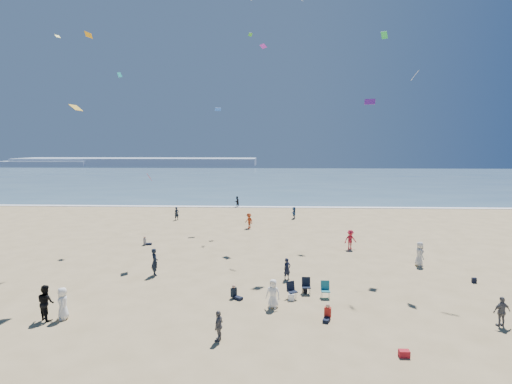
{
  "coord_description": "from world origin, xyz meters",
  "views": [
    {
      "loc": [
        2.9,
        -13.39,
        9.13
      ],
      "look_at": [
        2.0,
        8.0,
        6.61
      ],
      "focal_mm": 28.0,
      "sensor_mm": 36.0,
      "label": 1
    }
  ],
  "objects": [
    {
      "name": "ocean",
      "position": [
        0.0,
        95.0,
        0.03
      ],
      "size": [
        220.0,
        100.0,
        0.06
      ],
      "primitive_type": "cube",
      "color": "#476B84",
      "rests_on": "ground"
    },
    {
      "name": "surf_line",
      "position": [
        0.0,
        45.0,
        0.04
      ],
      "size": [
        220.0,
        1.2,
        0.08
      ],
      "primitive_type": "cube",
      "color": "white",
      "rests_on": "ground"
    },
    {
      "name": "headland_far",
      "position": [
        -60.0,
        170.0,
        1.6
      ],
      "size": [
        110.0,
        20.0,
        3.2
      ],
      "primitive_type": "cube",
      "color": "#7A8EA8",
      "rests_on": "ground"
    },
    {
      "name": "headland_near",
      "position": [
        -100.0,
        165.0,
        1.0
      ],
      "size": [
        40.0,
        14.0,
        2.0
      ],
      "primitive_type": "cube",
      "color": "#7A8EA8",
      "rests_on": "ground"
    },
    {
      "name": "standing_flyers",
      "position": [
        2.66,
        18.02,
        0.85
      ],
      "size": [
        24.52,
        43.22,
        1.93
      ],
      "color": "black",
      "rests_on": "ground"
    },
    {
      "name": "seated_group",
      "position": [
        1.76,
        6.47,
        0.42
      ],
      "size": [
        17.88,
        26.39,
        0.84
      ],
      "color": "white",
      "rests_on": "ground"
    },
    {
      "name": "chair_cluster",
      "position": [
        5.07,
        9.96,
        0.5
      ],
      "size": [
        2.7,
        1.5,
        1.0
      ],
      "color": "black",
      "rests_on": "ground"
    },
    {
      "name": "white_tote",
      "position": [
        4.04,
        9.35,
        0.2
      ],
      "size": [
        0.35,
        0.2,
        0.4
      ],
      "primitive_type": "cube",
      "color": "white",
      "rests_on": "ground"
    },
    {
      "name": "black_backpack",
      "position": [
        4.91,
        10.57,
        0.19
      ],
      "size": [
        0.3,
        0.22,
        0.38
      ],
      "primitive_type": "cube",
      "color": "black",
      "rests_on": "ground"
    },
    {
      "name": "cooler",
      "position": [
        8.63,
        3.21,
        0.15
      ],
      "size": [
        0.45,
        0.3,
        0.3
      ],
      "primitive_type": "cube",
      "color": "#AD1823",
      "rests_on": "ground"
    },
    {
      "name": "navy_bag",
      "position": [
        16.38,
        12.93,
        0.17
      ],
      "size": [
        0.28,
        0.18,
        0.34
      ],
      "primitive_type": "cube",
      "color": "black",
      "rests_on": "ground"
    },
    {
      "name": "kites_aloft",
      "position": [
        9.67,
        13.27,
        13.82
      ],
      "size": [
        43.32,
        36.23,
        28.41
      ],
      "color": "purple",
      "rests_on": "ground"
    }
  ]
}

